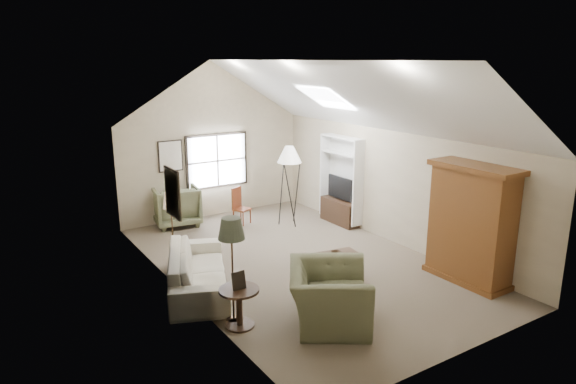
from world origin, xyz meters
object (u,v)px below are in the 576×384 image
armchair_far (176,206)px  coffee_table (336,265)px  armchair_near (329,296)px  side_table (239,308)px  side_chair (242,206)px  armoire (471,224)px  sofa (198,270)px

armchair_far → coffee_table: (1.41, -4.63, -0.28)m
coffee_table → armchair_near: bearing=-131.7°
armchair_near → coffee_table: size_ratio=1.61×
side_table → side_chair: (2.44, 4.52, 0.15)m
side_chair → side_table: bearing=-143.3°
armoire → side_chair: armoire is taller
armchair_far → armoire: bearing=127.5°
coffee_table → armchair_far: bearing=106.9°
sofa → side_table: (0.00, -1.60, -0.05)m
sofa → armoire: bearing=-96.4°
armoire → armchair_near: armoire is taller
side_chair → sofa: bearing=-154.8°
armchair_near → armchair_far: size_ratio=1.27×
armchair_near → side_chair: size_ratio=1.50×
sofa → side_chair: (2.44, 2.92, 0.10)m
coffee_table → side_table: (-2.43, -0.70, 0.09)m
armoire → sofa: bearing=151.5°
coffee_table → side_table: 2.53m
coffee_table → sofa: bearing=159.6°
armoire → side_table: size_ratio=3.52×
sofa → armchair_far: size_ratio=2.28×
armoire → armchair_far: (-3.36, 6.10, -0.60)m
armoire → armchair_near: 3.22m
armchair_far → side_chair: bearing=159.1°
sofa → side_chair: size_ratio=2.69×
sofa → side_table: 1.60m
armchair_far → coffee_table: bearing=115.5°
armoire → armchair_near: size_ratio=1.58×
armchair_near → side_table: bearing=95.7°
armchair_near → armchair_far: 5.98m
armoire → armchair_near: (-3.15, 0.12, -0.65)m
armchair_near → side_chair: side_chair is taller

